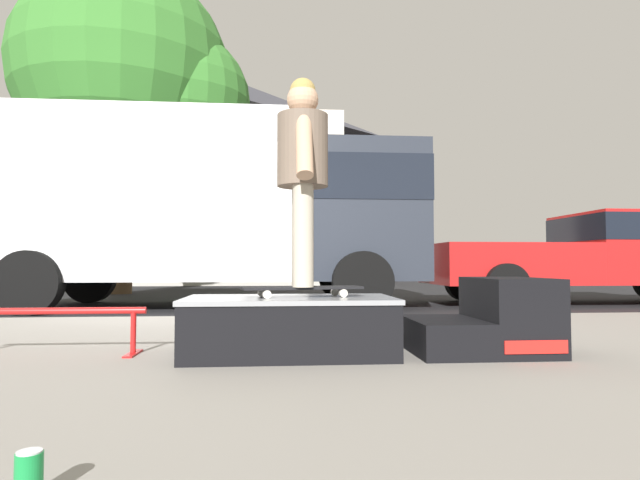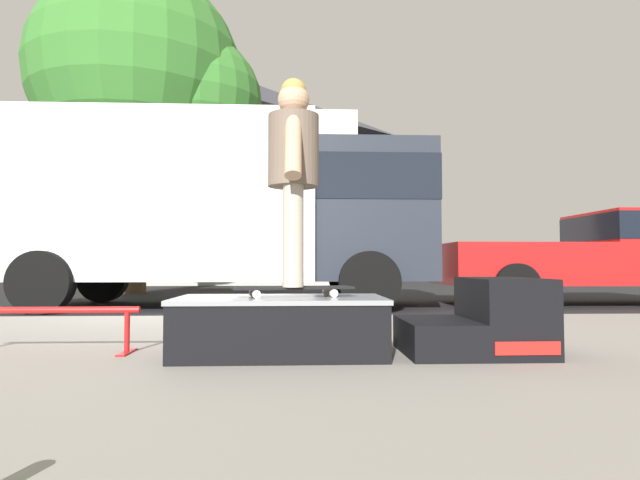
% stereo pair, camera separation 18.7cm
% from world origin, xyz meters
% --- Properties ---
extents(ground_plane, '(140.00, 140.00, 0.00)m').
position_xyz_m(ground_plane, '(0.00, 0.00, 0.00)').
color(ground_plane, black).
extents(sidewalk_slab, '(50.00, 5.00, 0.12)m').
position_xyz_m(sidewalk_slab, '(0.00, -3.00, 0.06)').
color(sidewalk_slab, gray).
rests_on(sidewalk_slab, ground).
extents(skate_box, '(1.35, 0.72, 0.38)m').
position_xyz_m(skate_box, '(1.06, -3.12, 0.32)').
color(skate_box, black).
rests_on(skate_box, sidewalk_slab).
extents(kicker_ramp, '(0.90, 0.71, 0.50)m').
position_xyz_m(kicker_ramp, '(2.40, -3.12, 0.33)').
color(kicker_ramp, black).
rests_on(kicker_ramp, sidewalk_slab).
extents(grind_rail, '(1.25, 0.28, 0.31)m').
position_xyz_m(grind_rail, '(-0.51, -3.00, 0.35)').
color(grind_rail, red).
rests_on(grind_rail, sidewalk_slab).
extents(skateboard, '(0.80, 0.35, 0.07)m').
position_xyz_m(skateboard, '(1.14, -3.13, 0.55)').
color(skateboard, black).
rests_on(skateboard, skate_box).
extents(skater_kid, '(0.33, 0.71, 1.37)m').
position_xyz_m(skater_kid, '(1.14, -3.13, 1.37)').
color(skater_kid, '#B7AD99').
rests_on(skater_kid, skateboard).
extents(box_truck, '(6.91, 2.63, 3.05)m').
position_xyz_m(box_truck, '(-0.10, 2.20, 1.70)').
color(box_truck, silver).
rests_on(box_truck, ground).
extents(pickup_truck_red, '(5.70, 2.09, 1.61)m').
position_xyz_m(pickup_truck_red, '(6.71, 2.36, 0.89)').
color(pickup_truck_red, red).
rests_on(pickup_truck_red, ground).
extents(street_tree_main, '(5.61, 5.10, 7.90)m').
position_xyz_m(street_tree_main, '(-2.48, 6.24, 5.19)').
color(street_tree_main, brown).
rests_on(street_tree_main, ground).
extents(house_behind, '(9.54, 8.23, 8.40)m').
position_xyz_m(house_behind, '(-1.26, 14.59, 4.24)').
color(house_behind, beige).
rests_on(house_behind, ground).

